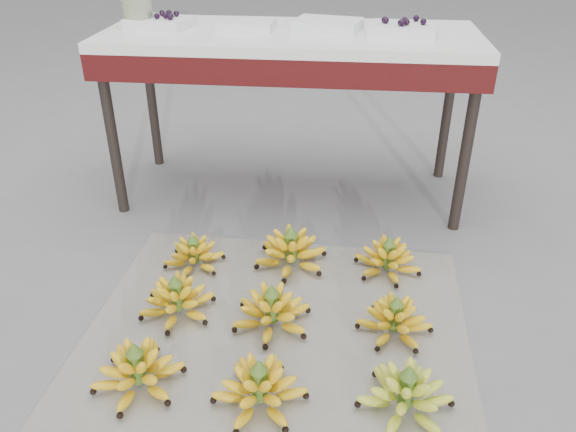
# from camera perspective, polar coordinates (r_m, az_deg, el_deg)

# --- Properties ---
(ground) EXTENTS (60.00, 60.00, 0.00)m
(ground) POSITION_cam_1_polar(r_m,az_deg,el_deg) (1.92, 1.12, -11.25)
(ground) COLOR slate
(ground) RESTS_ON ground
(newspaper_mat) EXTENTS (1.28, 1.09, 0.01)m
(newspaper_mat) POSITION_cam_1_polar(r_m,az_deg,el_deg) (1.91, -1.03, -11.22)
(newspaper_mat) COLOR beige
(newspaper_mat) RESTS_ON ground
(bunch_front_left) EXTENTS (0.30, 0.30, 0.16)m
(bunch_front_left) POSITION_cam_1_polar(r_m,az_deg,el_deg) (1.74, -15.01, -14.98)
(bunch_front_left) COLOR yellow
(bunch_front_left) RESTS_ON newspaper_mat
(bunch_front_center) EXTENTS (0.27, 0.27, 0.16)m
(bunch_front_center) POSITION_cam_1_polar(r_m,az_deg,el_deg) (1.64, -2.91, -17.12)
(bunch_front_center) COLOR yellow
(bunch_front_center) RESTS_ON newspaper_mat
(bunch_front_right) EXTENTS (0.27, 0.27, 0.16)m
(bunch_front_right) POSITION_cam_1_polar(r_m,az_deg,el_deg) (1.66, 11.88, -17.32)
(bunch_front_right) COLOR #8BB32E
(bunch_front_right) RESTS_ON newspaper_mat
(bunch_mid_left) EXTENTS (0.34, 0.34, 0.16)m
(bunch_mid_left) POSITION_cam_1_polar(r_m,az_deg,el_deg) (1.97, -11.21, -8.37)
(bunch_mid_left) COLOR yellow
(bunch_mid_left) RESTS_ON newspaper_mat
(bunch_mid_center) EXTENTS (0.29, 0.29, 0.16)m
(bunch_mid_center) POSITION_cam_1_polar(r_m,az_deg,el_deg) (1.88, -1.64, -9.64)
(bunch_mid_center) COLOR yellow
(bunch_mid_center) RESTS_ON newspaper_mat
(bunch_mid_right) EXTENTS (0.31, 0.31, 0.15)m
(bunch_mid_right) POSITION_cam_1_polar(r_m,az_deg,el_deg) (1.89, 10.80, -10.34)
(bunch_mid_right) COLOR yellow
(bunch_mid_right) RESTS_ON newspaper_mat
(bunch_back_left) EXTENTS (0.28, 0.28, 0.14)m
(bunch_back_left) POSITION_cam_1_polar(r_m,az_deg,el_deg) (2.20, -9.51, -3.91)
(bunch_back_left) COLOR yellow
(bunch_back_left) RESTS_ON newspaper_mat
(bunch_back_center) EXTENTS (0.35, 0.35, 0.17)m
(bunch_back_center) POSITION_cam_1_polar(r_m,az_deg,el_deg) (2.17, 0.30, -3.63)
(bunch_back_center) COLOR yellow
(bunch_back_center) RESTS_ON newspaper_mat
(bunch_back_right) EXTENTS (0.33, 0.33, 0.15)m
(bunch_back_right) POSITION_cam_1_polar(r_m,az_deg,el_deg) (2.17, 10.10, -4.34)
(bunch_back_right) COLOR yellow
(bunch_back_right) RESTS_ON newspaper_mat
(vendor_table) EXTENTS (1.59, 0.64, 0.76)m
(vendor_table) POSITION_cam_1_polar(r_m,az_deg,el_deg) (2.51, 0.26, 16.33)
(vendor_table) COLOR black
(vendor_table) RESTS_ON ground
(tray_far_left) EXTENTS (0.30, 0.24, 0.07)m
(tray_far_left) POSITION_cam_1_polar(r_m,az_deg,el_deg) (2.62, -12.85, 18.65)
(tray_far_left) COLOR silver
(tray_far_left) RESTS_ON vendor_table
(tray_left) EXTENTS (0.24, 0.18, 0.04)m
(tray_left) POSITION_cam_1_polar(r_m,az_deg,el_deg) (2.52, -4.23, 18.77)
(tray_left) COLOR silver
(tray_left) RESTS_ON vendor_table
(tray_right) EXTENTS (0.31, 0.25, 0.04)m
(tray_right) POSITION_cam_1_polar(r_m,az_deg,el_deg) (2.51, 4.04, 18.82)
(tray_right) COLOR silver
(tray_right) RESTS_ON vendor_table
(tray_far_right) EXTENTS (0.29, 0.23, 0.07)m
(tray_far_right) POSITION_cam_1_polar(r_m,az_deg,el_deg) (2.46, 11.60, 18.13)
(tray_far_right) COLOR silver
(tray_far_right) RESTS_ON vendor_table
(glass_jar) EXTENTS (0.17, 0.17, 0.16)m
(glass_jar) POSITION_cam_1_polar(r_m,az_deg,el_deg) (2.63, -15.00, 19.72)
(glass_jar) COLOR beige
(glass_jar) RESTS_ON vendor_table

